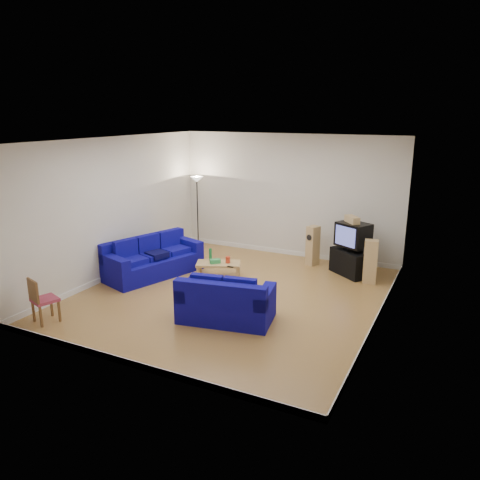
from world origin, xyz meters
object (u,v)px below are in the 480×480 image
at_px(sofa_three_seat, 152,261).
at_px(sofa_loveseat, 225,304).
at_px(coffee_table, 218,265).
at_px(television, 353,235).
at_px(tv_stand, 351,262).

height_order(sofa_three_seat, sofa_loveseat, sofa_three_seat).
bearing_deg(sofa_three_seat, sofa_loveseat, 79.94).
distance_m(sofa_loveseat, coffee_table, 2.33).
bearing_deg(coffee_table, sofa_three_seat, -161.60).
xyz_separation_m(sofa_loveseat, television, (1.46, 3.59, 0.65)).
xyz_separation_m(sofa_loveseat, tv_stand, (1.46, 3.56, -0.02)).
height_order(tv_stand, television, television).
distance_m(sofa_three_seat, sofa_loveseat, 3.12).
relative_size(tv_stand, television, 1.10).
height_order(sofa_three_seat, coffee_table, sofa_three_seat).
bearing_deg(coffee_table, tv_stand, 30.42).
bearing_deg(sofa_loveseat, coffee_table, 111.52).
relative_size(sofa_loveseat, coffee_table, 1.64).
bearing_deg(television, sofa_three_seat, -125.40).
xyz_separation_m(coffee_table, tv_stand, (2.70, 1.58, -0.01)).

